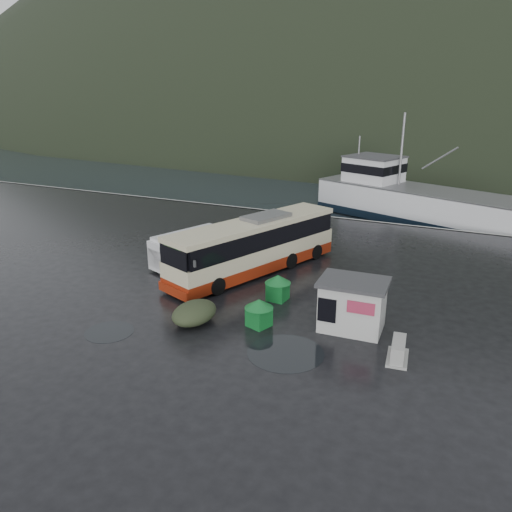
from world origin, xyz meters
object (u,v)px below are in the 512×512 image
at_px(coach_bus, 255,271).
at_px(dome_tent, 195,322).
at_px(waste_bin_right, 278,299).
at_px(jersey_barrier_b, 367,329).
at_px(fishing_trawler, 424,209).
at_px(white_van, 190,265).
at_px(jersey_barrier_a, 397,359).
at_px(ticket_kiosk, 351,328).
at_px(waste_bin_left, 259,326).

distance_m(coach_bus, dome_tent, 7.89).
xyz_separation_m(waste_bin_right, jersey_barrier_b, (5.35, -1.48, 0.00)).
relative_size(waste_bin_right, fishing_trawler, 0.06).
height_order(dome_tent, jersey_barrier_b, dome_tent).
distance_m(white_van, dome_tent, 8.68).
relative_size(dome_tent, jersey_barrier_a, 1.52).
bearing_deg(ticket_kiosk, jersey_barrier_b, 15.90).
distance_m(dome_tent, jersey_barrier_a, 9.91).
bearing_deg(coach_bus, ticket_kiosk, -13.65).
bearing_deg(white_van, jersey_barrier_b, 1.12).
xyz_separation_m(white_van, jersey_barrier_b, (12.83, -4.37, 0.00)).
height_order(ticket_kiosk, jersey_barrier_a, ticket_kiosk).
xyz_separation_m(coach_bus, white_van, (-4.43, -0.64, 0.00)).
xyz_separation_m(dome_tent, fishing_trawler, (7.35, 30.47, 0.00)).
distance_m(waste_bin_right, fishing_trawler, 26.51).
xyz_separation_m(coach_bus, ticket_kiosk, (7.65, -5.26, 0.00)).
distance_m(waste_bin_left, fishing_trawler, 29.77).
bearing_deg(waste_bin_left, ticket_kiosk, 21.15).
bearing_deg(dome_tent, white_van, 123.29).
distance_m(waste_bin_left, dome_tent, 3.26).
height_order(waste_bin_left, jersey_barrier_b, waste_bin_left).
distance_m(coach_bus, jersey_barrier_b, 9.78).
height_order(coach_bus, dome_tent, coach_bus).
distance_m(white_van, ticket_kiosk, 12.93).
bearing_deg(jersey_barrier_a, jersey_barrier_b, 128.86).
bearing_deg(coach_bus, waste_bin_right, -28.28).
distance_m(coach_bus, white_van, 4.48).
bearing_deg(waste_bin_left, white_van, 141.51).
bearing_deg(ticket_kiosk, white_van, 156.46).
distance_m(coach_bus, ticket_kiosk, 9.28).
bearing_deg(ticket_kiosk, coach_bus, 142.90).
height_order(ticket_kiosk, fishing_trawler, fishing_trawler).
xyz_separation_m(white_van, jersey_barrier_a, (14.66, -6.64, 0.00)).
bearing_deg(waste_bin_left, fishing_trawler, 81.78).
relative_size(white_van, waste_bin_left, 3.81).
bearing_deg(fishing_trawler, waste_bin_left, -77.31).
distance_m(coach_bus, fishing_trawler, 23.85).
relative_size(waste_bin_right, jersey_barrier_b, 0.91).
bearing_deg(waste_bin_left, jersey_barrier_a, -3.26).
relative_size(jersey_barrier_a, jersey_barrier_b, 1.10).
height_order(coach_bus, fishing_trawler, fishing_trawler).
height_order(jersey_barrier_a, jersey_barrier_b, jersey_barrier_a).
distance_m(waste_bin_right, jersey_barrier_a, 8.10).
bearing_deg(dome_tent, fishing_trawler, 76.43).
height_order(waste_bin_right, ticket_kiosk, ticket_kiosk).
bearing_deg(waste_bin_left, jersey_barrier_b, 20.76).
bearing_deg(waste_bin_right, coach_bus, 130.87).
xyz_separation_m(white_van, fishing_trawler, (12.12, 23.21, 0.00)).
relative_size(waste_bin_right, ticket_kiosk, 0.45).
xyz_separation_m(waste_bin_left, waste_bin_right, (-0.38, 3.36, 0.00)).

